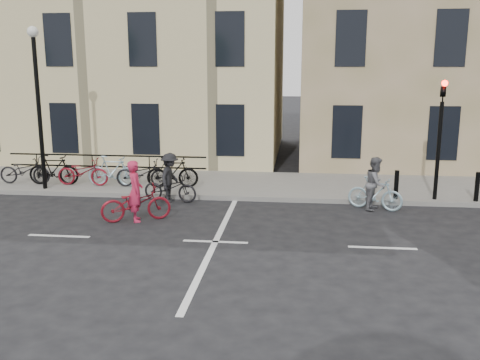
# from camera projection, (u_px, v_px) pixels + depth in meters

# --- Properties ---
(ground) EXTENTS (120.00, 120.00, 0.00)m
(ground) POSITION_uv_depth(u_px,v_px,m) (215.00, 242.00, 13.06)
(ground) COLOR black
(ground) RESTS_ON ground
(sidewalk) EXTENTS (46.00, 4.00, 0.15)m
(sidewalk) POSITION_uv_depth(u_px,v_px,m) (132.00, 182.00, 19.30)
(sidewalk) COLOR slate
(sidewalk) RESTS_ON ground
(building_east) EXTENTS (14.00, 10.00, 12.00)m
(building_east) POSITION_uv_depth(u_px,v_px,m) (463.00, 20.00, 23.39)
(building_east) COLOR #918057
(building_east) RESTS_ON sidewalk
(building_west) EXTENTS (20.00, 10.00, 10.00)m
(building_west) POSITION_uv_depth(u_px,v_px,m) (71.00, 45.00, 25.56)
(building_west) COLOR beige
(building_west) RESTS_ON sidewalk
(traffic_light) EXTENTS (0.18, 0.30, 3.90)m
(traffic_light) POSITION_uv_depth(u_px,v_px,m) (440.00, 125.00, 16.07)
(traffic_light) COLOR black
(traffic_light) RESTS_ON sidewalk
(lamp_post) EXTENTS (0.36, 0.36, 5.28)m
(lamp_post) POSITION_uv_depth(u_px,v_px,m) (37.00, 88.00, 17.29)
(lamp_post) COLOR black
(lamp_post) RESTS_ON sidewalk
(bollard_east) EXTENTS (0.14, 0.14, 0.90)m
(bollard_east) POSITION_uv_depth(u_px,v_px,m) (396.00, 185.00, 16.51)
(bollard_east) COLOR black
(bollard_east) RESTS_ON sidewalk
(bollard_west) EXTENTS (0.14, 0.14, 0.90)m
(bollard_west) POSITION_uv_depth(u_px,v_px,m) (477.00, 187.00, 16.25)
(bollard_west) COLOR black
(bollard_west) RESTS_ON sidewalk
(parked_bikes) EXTENTS (7.25, 1.23, 1.05)m
(parked_bikes) POSITION_uv_depth(u_px,v_px,m) (97.00, 171.00, 18.35)
(parked_bikes) COLOR black
(parked_bikes) RESTS_ON sidewalk
(cyclist_pink) EXTENTS (2.02, 1.35, 1.70)m
(cyclist_pink) POSITION_uv_depth(u_px,v_px,m) (136.00, 200.00, 14.69)
(cyclist_pink) COLOR maroon
(cyclist_pink) RESTS_ON ground
(cyclist_grey) EXTENTS (1.70, 1.03, 1.59)m
(cyclist_grey) POSITION_uv_depth(u_px,v_px,m) (375.00, 188.00, 15.84)
(cyclist_grey) COLOR #97B8C5
(cyclist_grey) RESTS_ON ground
(cyclist_dark) EXTENTS (1.81, 1.08, 1.55)m
(cyclist_dark) POSITION_uv_depth(u_px,v_px,m) (170.00, 183.00, 16.77)
(cyclist_dark) COLOR black
(cyclist_dark) RESTS_ON ground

